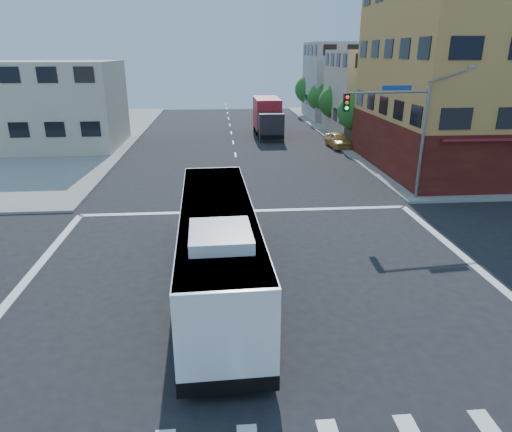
{
  "coord_description": "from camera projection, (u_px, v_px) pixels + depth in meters",
  "views": [
    {
      "loc": [
        -1.5,
        -15.7,
        8.81
      ],
      "look_at": [
        0.04,
        2.88,
        2.07
      ],
      "focal_mm": 32.0,
      "sensor_mm": 36.0,
      "label": 1
    }
  ],
  "objects": [
    {
      "name": "ground",
      "position": [
        261.0,
        291.0,
        17.83
      ],
      "size": [
        120.0,
        120.0,
        0.0
      ],
      "primitive_type": "plane",
      "color": "black",
      "rests_on": "ground"
    },
    {
      "name": "corner_building_ne",
      "position": [
        500.0,
        92.0,
        34.7
      ],
      "size": [
        18.1,
        15.44,
        14.0
      ],
      "color": "#B78B41",
      "rests_on": "ground"
    },
    {
      "name": "building_east_near",
      "position": [
        388.0,
        94.0,
        49.47
      ],
      "size": [
        12.06,
        10.06,
        9.0
      ],
      "color": "#C3AF95",
      "rests_on": "ground"
    },
    {
      "name": "building_east_far",
      "position": [
        352.0,
        81.0,
        62.42
      ],
      "size": [
        12.06,
        10.06,
        10.0
      ],
      "color": "#ACACA7",
      "rests_on": "ground"
    },
    {
      "name": "building_west",
      "position": [
        54.0,
        105.0,
        43.25
      ],
      "size": [
        12.06,
        10.06,
        8.0
      ],
      "color": "beige",
      "rests_on": "ground"
    },
    {
      "name": "signal_mast_ne",
      "position": [
        398.0,
        121.0,
        26.8
      ],
      "size": [
        7.91,
        1.13,
        8.07
      ],
      "color": "slate",
      "rests_on": "ground"
    },
    {
      "name": "street_tree_a",
      "position": [
        358.0,
        109.0,
        43.71
      ],
      "size": [
        3.6,
        3.6,
        5.53
      ],
      "color": "#342312",
      "rests_on": "ground"
    },
    {
      "name": "street_tree_b",
      "position": [
        337.0,
        99.0,
        51.15
      ],
      "size": [
        3.8,
        3.8,
        5.79
      ],
      "color": "#342312",
      "rests_on": "ground"
    },
    {
      "name": "street_tree_c",
      "position": [
        321.0,
        96.0,
        58.75
      ],
      "size": [
        3.4,
        3.4,
        5.29
      ],
      "color": "#342312",
      "rests_on": "ground"
    },
    {
      "name": "street_tree_d",
      "position": [
        310.0,
        88.0,
        66.1
      ],
      "size": [
        4.0,
        4.0,
        6.03
      ],
      "color": "#342312",
      "rests_on": "ground"
    },
    {
      "name": "transit_bus",
      "position": [
        218.0,
        246.0,
        17.32
      ],
      "size": [
        3.14,
        12.75,
        3.75
      ],
      "rotation": [
        0.0,
        0.0,
        0.03
      ],
      "color": "black",
      "rests_on": "ground"
    },
    {
      "name": "box_truck",
      "position": [
        268.0,
        118.0,
        50.18
      ],
      "size": [
        2.66,
        8.84,
        3.98
      ],
      "rotation": [
        0.0,
        0.0,
        -0.0
      ],
      "color": "#222227",
      "rests_on": "ground"
    },
    {
      "name": "parked_car",
      "position": [
        338.0,
        140.0,
        44.22
      ],
      "size": [
        2.01,
        4.36,
        1.45
      ],
      "primitive_type": "imported",
      "rotation": [
        0.0,
        0.0,
        0.07
      ],
      "color": "gold",
      "rests_on": "ground"
    }
  ]
}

